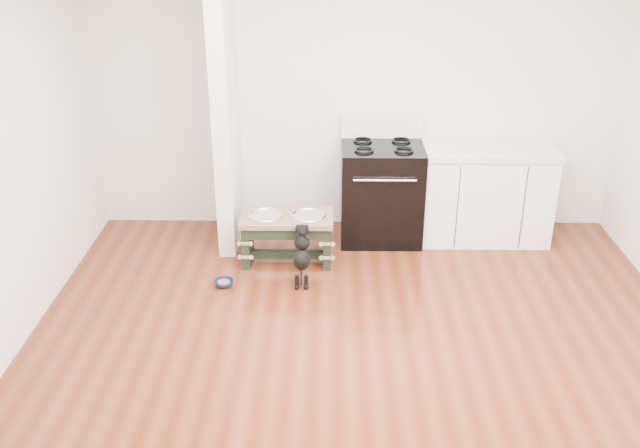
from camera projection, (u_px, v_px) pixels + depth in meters
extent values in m
plane|color=#4F1F0E|center=(363.00, 369.00, 4.99)|extent=(5.00, 5.00, 0.00)
plane|color=silver|center=(356.00, 91.00, 6.69)|extent=(5.00, 0.00, 5.00)
cube|color=silver|center=(225.00, 102.00, 6.35)|extent=(0.15, 0.80, 2.70)
cube|color=black|center=(381.00, 193.00, 6.75)|extent=(0.76, 0.65, 0.92)
cube|color=black|center=(383.00, 212.00, 6.49)|extent=(0.58, 0.02, 0.50)
cylinder|color=silver|center=(385.00, 180.00, 6.32)|extent=(0.56, 0.02, 0.02)
cube|color=white|center=(382.00, 126.00, 6.76)|extent=(0.76, 0.08, 0.22)
torus|color=black|center=(364.00, 150.00, 6.43)|extent=(0.18, 0.18, 0.02)
torus|color=black|center=(404.00, 150.00, 6.42)|extent=(0.18, 0.18, 0.02)
torus|color=black|center=(363.00, 140.00, 6.68)|extent=(0.18, 0.18, 0.02)
torus|color=black|center=(401.00, 140.00, 6.68)|extent=(0.18, 0.18, 0.02)
cube|color=white|center=(484.00, 195.00, 6.77)|extent=(1.20, 0.60, 0.86)
cube|color=#BEB6A2|center=(489.00, 150.00, 6.58)|extent=(1.24, 0.64, 0.05)
cube|color=black|center=(485.00, 243.00, 6.69)|extent=(1.20, 0.06, 0.10)
cube|color=black|center=(248.00, 240.00, 6.40)|extent=(0.07, 0.39, 0.40)
cube|color=black|center=(327.00, 241.00, 6.39)|extent=(0.07, 0.39, 0.40)
cube|color=black|center=(286.00, 234.00, 6.17)|extent=(0.65, 0.03, 0.10)
cube|color=black|center=(288.00, 254.00, 6.45)|extent=(0.65, 0.07, 0.07)
cube|color=brown|center=(287.00, 218.00, 6.30)|extent=(0.82, 0.44, 0.04)
cylinder|color=silver|center=(266.00, 218.00, 6.30)|extent=(0.28, 0.28, 0.05)
cylinder|color=silver|center=(308.00, 218.00, 6.30)|extent=(0.28, 0.28, 0.05)
torus|color=silver|center=(265.00, 215.00, 6.29)|extent=(0.32, 0.32, 0.02)
torus|color=silver|center=(308.00, 215.00, 6.29)|extent=(0.32, 0.32, 0.02)
cylinder|color=black|center=(297.00, 282.00, 5.99)|extent=(0.04, 0.04, 0.12)
cylinder|color=black|center=(306.00, 282.00, 5.99)|extent=(0.04, 0.04, 0.12)
sphere|color=black|center=(297.00, 288.00, 6.00)|extent=(0.04, 0.04, 0.04)
sphere|color=black|center=(306.00, 288.00, 6.00)|extent=(0.04, 0.04, 0.04)
ellipsoid|color=black|center=(302.00, 261.00, 6.00)|extent=(0.14, 0.33, 0.29)
sphere|color=black|center=(302.00, 243.00, 6.04)|extent=(0.13, 0.13, 0.13)
sphere|color=black|center=(302.00, 231.00, 6.04)|extent=(0.12, 0.12, 0.12)
sphere|color=black|center=(298.00, 227.00, 6.11)|extent=(0.04, 0.04, 0.04)
sphere|color=black|center=(307.00, 227.00, 6.11)|extent=(0.04, 0.04, 0.04)
cylinder|color=black|center=(301.00, 278.00, 5.92)|extent=(0.02, 0.09, 0.11)
torus|color=#E3425B|center=(302.00, 237.00, 6.05)|extent=(0.11, 0.07, 0.10)
imported|color=navy|center=(224.00, 283.00, 6.05)|extent=(0.22, 0.22, 0.05)
cylinder|color=brown|center=(224.00, 283.00, 6.05)|extent=(0.11, 0.11, 0.02)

